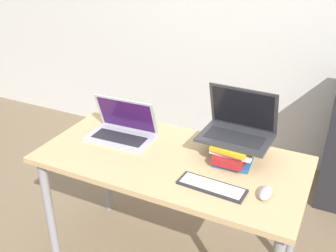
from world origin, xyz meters
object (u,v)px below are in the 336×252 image
laptop_left (122,130)px  wireless_keyboard (212,187)px  mouse (265,193)px  book_stack (235,150)px  laptop_on_books (238,128)px

laptop_left → wireless_keyboard: 0.68m
laptop_left → mouse: (0.87, -0.19, -0.03)m
mouse → laptop_left: bearing=167.4°
wireless_keyboard → mouse: size_ratio=2.87×
book_stack → wireless_keyboard: (-0.02, -0.30, -0.04)m
laptop_on_books → wireless_keyboard: 0.38m
book_stack → mouse: bearing=-48.8°
laptop_on_books → wireless_keyboard: bearing=-91.0°
book_stack → mouse: size_ratio=2.54×
laptop_left → laptop_on_books: size_ratio=1.03×
wireless_keyboard → laptop_on_books: bearing=89.0°
laptop_left → wireless_keyboard: bearing=-20.8°
book_stack → laptop_on_books: bearing=100.8°
laptop_on_books → book_stack: bearing=-79.2°
laptop_on_books → wireless_keyboard: laptop_on_books is taller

